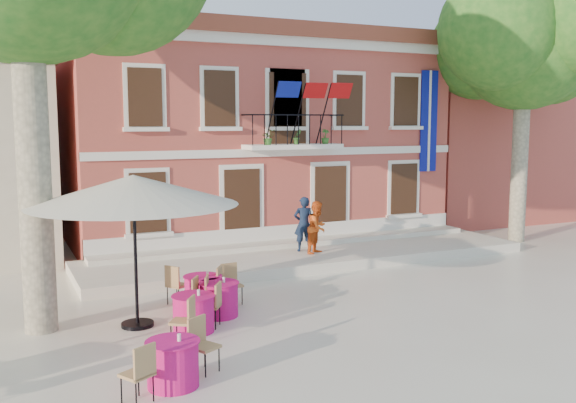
# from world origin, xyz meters

# --- Properties ---
(ground) EXTENTS (90.00, 90.00, 0.00)m
(ground) POSITION_xyz_m (0.00, 0.00, 0.00)
(ground) COLOR beige
(ground) RESTS_ON ground
(main_building) EXTENTS (13.50, 9.59, 7.50)m
(main_building) POSITION_xyz_m (2.00, 9.99, 3.78)
(main_building) COLOR #A4453B
(main_building) RESTS_ON ground
(neighbor_east) EXTENTS (9.40, 9.40, 6.40)m
(neighbor_east) POSITION_xyz_m (14.00, 11.00, 3.22)
(neighbor_east) COLOR #A4453B
(neighbor_east) RESTS_ON ground
(terrace) EXTENTS (14.00, 3.40, 0.30)m
(terrace) POSITION_xyz_m (2.00, 4.40, 0.15)
(terrace) COLOR silver
(terrace) RESTS_ON ground
(plane_tree_east) EXTENTS (4.85, 4.85, 9.53)m
(plane_tree_east) POSITION_xyz_m (10.29, 4.19, 7.04)
(plane_tree_east) COLOR #A59E84
(plane_tree_east) RESTS_ON ground
(patio_umbrella) EXTENTS (4.32, 4.32, 3.21)m
(patio_umbrella) POSITION_xyz_m (-4.16, 0.27, 2.89)
(patio_umbrella) COLOR black
(patio_umbrella) RESTS_ON ground
(pedestrian_navy) EXTENTS (0.71, 0.57, 1.70)m
(pedestrian_navy) POSITION_xyz_m (1.88, 4.53, 1.15)
(pedestrian_navy) COLOR #101D36
(pedestrian_navy) RESTS_ON terrace
(pedestrian_orange) EXTENTS (0.99, 0.94, 1.60)m
(pedestrian_orange) POSITION_xyz_m (2.11, 4.05, 1.10)
(pedestrian_orange) COLOR #D45319
(pedestrian_orange) RESTS_ON terrace
(cafe_table_0) EXTENTS (1.42, 1.83, 0.95)m
(cafe_table_0) POSITION_xyz_m (-3.19, -0.58, 0.42)
(cafe_table_0) COLOR #C71266
(cafe_table_0) RESTS_ON ground
(cafe_table_1) EXTENTS (1.89, 1.29, 0.95)m
(cafe_table_1) POSITION_xyz_m (-4.29, -3.10, 0.42)
(cafe_table_1) COLOR #C71266
(cafe_table_1) RESTS_ON ground
(cafe_table_3) EXTENTS (1.42, 1.83, 0.95)m
(cafe_table_3) POSITION_xyz_m (-2.37, 0.20, 0.42)
(cafe_table_3) COLOR #C71266
(cafe_table_3) RESTS_ON ground
(cafe_table_4) EXTENTS (1.70, 1.87, 0.95)m
(cafe_table_4) POSITION_xyz_m (-2.51, 0.92, 0.43)
(cafe_table_4) COLOR #C71266
(cafe_table_4) RESTS_ON ground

